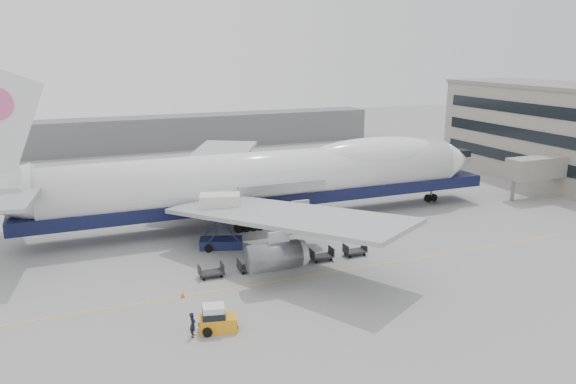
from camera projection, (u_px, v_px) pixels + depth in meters
name	position (u px, v px, depth m)	size (l,w,h in m)	color
ground	(303.00, 253.00, 59.60)	(260.00, 260.00, 0.00)	gray
apron_line	(328.00, 273.00, 54.21)	(60.00, 0.15, 0.01)	gold
hangar	(126.00, 135.00, 117.85)	(110.00, 8.00, 7.00)	slate
airliner	(269.00, 177.00, 69.20)	(67.00, 55.30, 19.98)	white
catering_truck	(220.00, 217.00, 60.31)	(5.03, 4.09, 6.01)	#1A234F
baggage_tug	(216.00, 319.00, 42.91)	(3.11, 2.09, 2.09)	orange
ground_worker	(193.00, 325.00, 42.01)	(0.70, 0.46, 1.93)	black
traffic_cone	(183.00, 295.00, 48.78)	(0.36, 0.36, 0.53)	#DC5D0B
dolly_0	(211.00, 272.00, 53.05)	(2.30, 1.35, 1.30)	#2D2D30
dolly_1	(250.00, 266.00, 54.47)	(2.30, 1.35, 1.30)	#2D2D30
dolly_2	(287.00, 261.00, 55.88)	(2.30, 1.35, 1.30)	#2D2D30
dolly_3	(322.00, 255.00, 57.30)	(2.30, 1.35, 1.30)	#2D2D30
dolly_4	(355.00, 250.00, 58.71)	(2.30, 1.35, 1.30)	#2D2D30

